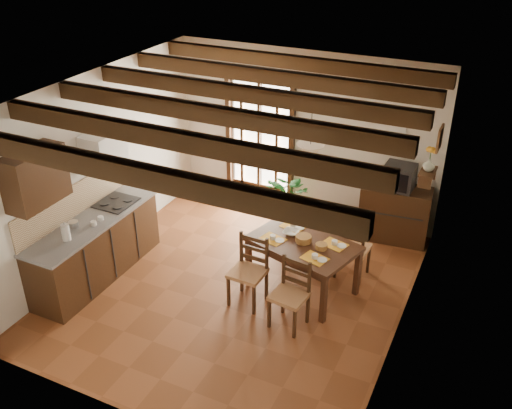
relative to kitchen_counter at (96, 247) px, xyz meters
The scene contains 25 objects.
ground_plane 2.10m from the kitchen_counter, 17.06° to the left, with size 5.00×5.00×0.00m, color brown.
room_shell 2.45m from the kitchen_counter, 17.06° to the left, with size 4.52×5.02×2.81m.
ceiling_beams 3.02m from the kitchen_counter, 17.06° to the left, with size 4.50×4.34×0.20m.
french_door 3.33m from the kitchen_counter, 69.23° to the left, with size 1.26×0.11×2.32m.
kitchen_counter is the anchor object (origin of this frame).
upper_cabinet 1.55m from the kitchen_counter, 99.72° to the right, with size 0.35×0.80×0.70m, color #341E10.
range_hood 1.38m from the kitchen_counter, 99.79° to the left, with size 0.38×0.60×0.54m.
counter_items 0.49m from the kitchen_counter, 89.91° to the left, with size 0.50×1.43×0.25m.
dining_table 2.95m from the kitchen_counter, 18.98° to the left, with size 1.61×1.26×0.77m.
chair_near_left 2.28m from the kitchen_counter, ahead, with size 0.46×0.44×0.97m.
chair_near_right 2.93m from the kitchen_counter, ahead, with size 0.48×0.46×0.93m.
chair_far_left 3.18m from the kitchen_counter, 33.45° to the left, with size 0.48×0.47×0.89m.
chair_far_right 3.67m from the kitchen_counter, 25.01° to the left, with size 0.46×0.44×0.93m.
table_setting 2.96m from the kitchen_counter, 18.98° to the left, with size 1.03×0.68×0.10m.
table_bowl 2.79m from the kitchen_counter, 22.83° to the left, with size 0.22×0.22×0.05m, color white.
sideboard 4.59m from the kitchen_counter, 38.03° to the left, with size 1.06×0.48×0.91m, color #341E10.
crt_tv 4.62m from the kitchen_counter, 37.98° to the left, with size 0.47×0.43×0.39m.
fuse_box 4.80m from the kitchen_counter, 41.72° to the left, with size 0.25×0.03×0.32m, color white.
plant_pot 3.16m from the kitchen_counter, 50.00° to the left, with size 0.38×0.38×0.23m, color maroon.
potted_plant 3.14m from the kitchen_counter, 50.00° to the left, with size 1.95×1.68×2.18m, color #144C19.
wall_shelf 4.76m from the kitchen_counter, 28.25° to the left, with size 0.20×0.42×0.20m.
shelf_vase 4.80m from the kitchen_counter, 28.25° to the left, with size 0.15×0.15×0.15m, color #B2BFB2.
shelf_flowers 4.85m from the kitchen_counter, 28.25° to the left, with size 0.14×0.14×0.36m.
framed_picture 4.98m from the kitchen_counter, 27.77° to the left, with size 0.03×0.32×0.32m.
pendant_lamp 3.38m from the kitchen_counter, 20.80° to the left, with size 0.36×0.36×0.84m.
Camera 1 is at (3.04, -5.80, 4.88)m, focal length 40.00 mm.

